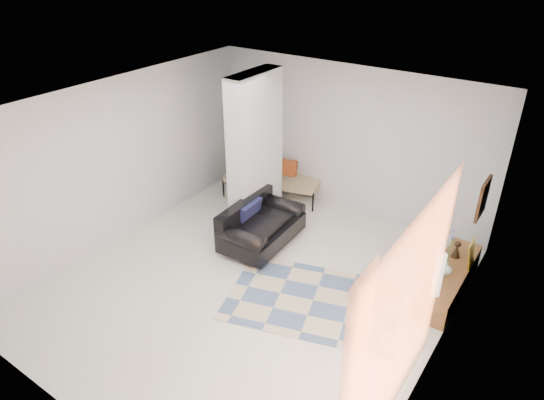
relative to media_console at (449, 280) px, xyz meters
The scene contains 17 objects.
floor 2.97m from the media_console, 148.27° to the right, with size 6.00×6.00×0.00m, color silver.
ceiling 3.94m from the media_console, 148.27° to the right, with size 6.00×6.00×0.00m, color white.
wall_back 3.14m from the media_console, 150.23° to the left, with size 6.00×6.00×0.00m, color silver.
wall_front 5.34m from the media_console, 118.94° to the right, with size 6.00×6.00×0.00m, color silver.
wall_left 5.62m from the media_console, 163.52° to the right, with size 6.00×6.00×0.00m, color silver.
wall_right 1.98m from the media_console, 81.62° to the right, with size 6.00×6.00×0.00m, color silver.
partition_column 3.81m from the media_console, behind, with size 0.35×1.20×2.80m, color silver.
hallway_door 4.90m from the media_console, 163.13° to the left, with size 0.85×0.06×2.04m, color silver.
curtain 2.98m from the media_console, 86.84° to the right, with size 2.55×2.55×0.00m, color orange.
wall_art 1.46m from the media_console, ahead, with size 0.04×0.45×0.55m, color #361D0E.
media_console is the anchor object (origin of this frame).
loveseat 3.16m from the media_console, 169.71° to the right, with size 0.98×1.59×0.76m.
daybed 4.09m from the media_console, 165.03° to the left, with size 2.07×1.30×0.77m.
area_rug 2.07m from the media_console, 138.82° to the right, with size 2.48×1.65×0.01m, color beige.
cylinder_lamp 0.89m from the media_console, 91.63° to the right, with size 0.12×0.12×0.67m, color silver.
bronze_figurine 0.49m from the media_console, 98.08° to the left, with size 0.14×0.14×0.28m, color black, non-canonical shape.
vase 0.33m from the media_console, 108.40° to the right, with size 0.18×0.18×0.19m, color silver.
Camera 1 is at (3.63, -4.72, 4.73)m, focal length 32.00 mm.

